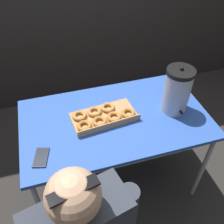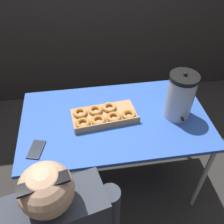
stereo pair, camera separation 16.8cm
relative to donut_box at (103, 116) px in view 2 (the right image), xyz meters
The scene contains 5 objects.
ground_plane 0.79m from the donut_box, 11.01° to the right, with size 12.00×12.00×0.00m, color #2D2B28.
folding_table 0.11m from the donut_box, 11.01° to the right, with size 1.29×0.75×0.76m.
donut_box is the anchor object (origin of this frame).
coffee_urn 0.53m from the donut_box, ahead, with size 0.19×0.21×0.35m.
cell_phone 0.49m from the donut_box, 153.50° to the right, with size 0.11×0.16×0.01m.
Camera 2 is at (-0.21, -1.21, 1.96)m, focal length 40.00 mm.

